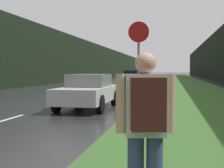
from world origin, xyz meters
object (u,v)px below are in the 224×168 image
object	(u,v)px
hitchhiker_with_backpack	(146,125)
car_passing_far	(134,79)
car_passing_near	(88,91)
stop_sign	(139,61)

from	to	relation	value
hitchhiker_with_backpack	car_passing_far	bearing A→B (deg)	85.28
car_passing_near	car_passing_far	xyz separation A→B (m)	(-0.00, 14.83, 0.08)
stop_sign	car_passing_far	distance (m)	17.54
hitchhiker_with_backpack	stop_sign	bearing A→B (deg)	84.75
hitchhiker_with_backpack	car_passing_far	distance (m)	24.02
stop_sign	car_passing_far	world-z (taller)	stop_sign
car_passing_near	car_passing_far	world-z (taller)	car_passing_far
stop_sign	car_passing_far	xyz separation A→B (m)	(-2.29, 17.36, -1.03)
car_passing_far	car_passing_near	bearing A→B (deg)	90.00
car_passing_far	stop_sign	bearing A→B (deg)	97.50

